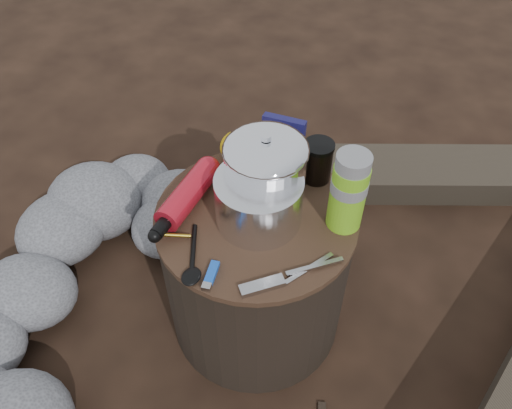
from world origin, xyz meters
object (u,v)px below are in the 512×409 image
at_px(camping_pot, 265,171).
at_px(travel_mug, 318,161).
at_px(thermos, 348,192).
at_px(fuel_bottle, 188,194).
at_px(stump, 256,271).

height_order(camping_pot, travel_mug, camping_pot).
xyz_separation_m(thermos, travel_mug, (-0.10, 0.12, -0.05)).
bearing_deg(fuel_bottle, travel_mug, 41.66).
bearing_deg(stump, fuel_bottle, -172.15).
height_order(thermos, travel_mug, thermos).
bearing_deg(travel_mug, fuel_bottle, -142.09).
height_order(stump, thermos, thermos).
distance_m(stump, fuel_bottle, 0.30).
distance_m(stump, camping_pot, 0.32).
distance_m(camping_pot, fuel_bottle, 0.19).
bearing_deg(camping_pot, fuel_bottle, -154.53).
height_order(fuel_bottle, travel_mug, travel_mug).
bearing_deg(thermos, stump, -163.94).
xyz_separation_m(stump, travel_mug, (0.09, 0.18, 0.27)).
xyz_separation_m(camping_pot, fuel_bottle, (-0.17, -0.08, -0.06)).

